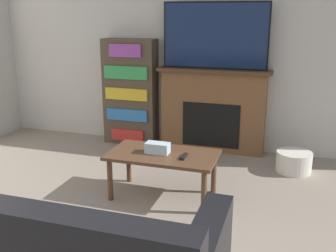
# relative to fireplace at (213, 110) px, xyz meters

# --- Properties ---
(wall_back) EXTENTS (6.62, 0.06, 2.70)m
(wall_back) POSITION_rel_fireplace_xyz_m (-0.17, 0.14, 0.82)
(wall_back) COLOR beige
(wall_back) RESTS_ON ground_plane
(fireplace) EXTENTS (1.39, 0.28, 1.04)m
(fireplace) POSITION_rel_fireplace_xyz_m (0.00, 0.00, 0.00)
(fireplace) COLOR brown
(fireplace) RESTS_ON ground_plane
(tv) EXTENTS (1.27, 0.03, 0.79)m
(tv) POSITION_rel_fireplace_xyz_m (-0.00, -0.02, 0.91)
(tv) COLOR black
(tv) RESTS_ON fireplace
(coffee_table) EXTENTS (1.01, 0.56, 0.44)m
(coffee_table) POSITION_rel_fireplace_xyz_m (-0.18, -1.46, -0.15)
(coffee_table) COLOR brown
(coffee_table) RESTS_ON ground_plane
(tissue_box) EXTENTS (0.22, 0.12, 0.10)m
(tissue_box) POSITION_rel_fireplace_xyz_m (-0.23, -1.47, -0.04)
(tissue_box) COLOR silver
(tissue_box) RESTS_ON coffee_table
(remote_control) EXTENTS (0.04, 0.15, 0.02)m
(remote_control) POSITION_rel_fireplace_xyz_m (0.04, -1.51, -0.08)
(remote_control) COLOR black
(remote_control) RESTS_ON coffee_table
(bookshelf) EXTENTS (0.70, 0.29, 1.38)m
(bookshelf) POSITION_rel_fireplace_xyz_m (-1.10, -0.02, 0.17)
(bookshelf) COLOR #4C3D2D
(bookshelf) RESTS_ON ground_plane
(storage_basket) EXTENTS (0.38, 0.38, 0.23)m
(storage_basket) POSITION_rel_fireplace_xyz_m (1.01, -0.44, -0.41)
(storage_basket) COLOR silver
(storage_basket) RESTS_ON ground_plane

